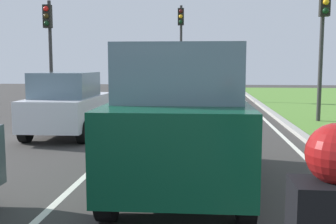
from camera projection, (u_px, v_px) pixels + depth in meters
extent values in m
plane|color=#383533|center=(152.00, 138.00, 11.15)|extent=(60.00, 60.00, 0.00)
cube|color=silver|center=(127.00, 137.00, 11.21)|extent=(0.12, 32.00, 0.01)
cube|color=silver|center=(287.00, 140.00, 10.82)|extent=(0.12, 32.00, 0.01)
cube|color=#9E9B93|center=(306.00, 138.00, 10.76)|extent=(0.24, 48.00, 0.12)
cube|color=#0C472D|center=(181.00, 131.00, 6.61)|extent=(1.97, 4.53, 1.10)
cube|color=slate|center=(181.00, 72.00, 6.35)|extent=(1.74, 2.73, 0.80)
cylinder|color=black|center=(141.00, 145.00, 8.26)|extent=(0.23, 0.76, 0.76)
cylinder|color=black|center=(228.00, 146.00, 8.12)|extent=(0.23, 0.76, 0.76)
cylinder|color=black|center=(108.00, 191.00, 5.23)|extent=(0.23, 0.76, 0.76)
cylinder|color=black|center=(245.00, 194.00, 5.09)|extent=(0.23, 0.76, 0.76)
cube|color=silver|center=(69.00, 110.00, 11.60)|extent=(1.69, 3.72, 0.80)
cube|color=slate|center=(66.00, 85.00, 11.27)|extent=(1.51, 1.92, 0.68)
cylinder|color=black|center=(59.00, 118.00, 12.95)|extent=(0.23, 0.60, 0.60)
cylinder|color=black|center=(106.00, 119.00, 12.83)|extent=(0.23, 0.60, 0.60)
cylinder|color=black|center=(25.00, 131.00, 10.46)|extent=(0.23, 0.60, 0.60)
cylinder|color=black|center=(83.00, 132.00, 10.34)|extent=(0.23, 0.60, 0.60)
cylinder|color=#2D2D2D|center=(321.00, 54.00, 13.82)|extent=(0.14, 0.14, 4.69)
cube|color=black|center=(325.00, 2.00, 13.43)|extent=(0.32, 0.24, 0.90)
sphere|color=#F2AD19|center=(326.00, 2.00, 13.30)|extent=(0.20, 0.20, 0.20)
sphere|color=black|center=(326.00, 11.00, 13.33)|extent=(0.20, 0.20, 0.20)
cylinder|color=#2D2D2D|center=(51.00, 58.00, 16.49)|extent=(0.14, 0.14, 4.53)
cube|color=black|center=(48.00, 16.00, 16.10)|extent=(0.32, 0.24, 0.90)
sphere|color=red|center=(46.00, 9.00, 15.94)|extent=(0.20, 0.20, 0.20)
sphere|color=#382B0C|center=(46.00, 16.00, 15.97)|extent=(0.20, 0.20, 0.20)
sphere|color=black|center=(46.00, 23.00, 16.00)|extent=(0.20, 0.20, 0.20)
cylinder|color=#2D2D2D|center=(181.00, 54.00, 22.26)|extent=(0.14, 0.14, 5.17)
cube|color=black|center=(181.00, 17.00, 21.84)|extent=(0.32, 0.24, 0.90)
sphere|color=#3F0F0F|center=(181.00, 11.00, 21.68)|extent=(0.20, 0.20, 0.20)
sphere|color=#F2AD19|center=(181.00, 16.00, 21.71)|extent=(0.20, 0.20, 0.20)
sphere|color=black|center=(181.00, 22.00, 21.74)|extent=(0.20, 0.20, 0.20)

